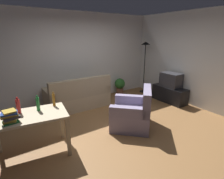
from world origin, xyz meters
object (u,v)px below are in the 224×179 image
tv (171,80)px  bottle_red (18,106)px  potted_plant (120,85)px  torchiere_lamp (145,53)px  book_stack (10,117)px  couch (78,97)px  tv_stand (169,94)px  armchair (133,113)px  bottle_green (38,104)px  desk (30,121)px  bottle_amber (54,100)px

tv → bottle_red: size_ratio=2.05×
tv → potted_plant: 1.75m
torchiere_lamp → book_stack: bearing=-158.6°
tv → bottle_red: bottle_red is taller
couch → tv_stand: (2.59, -1.15, -0.07)m
armchair → torchiere_lamp: bearing=175.9°
bottle_green → armchair: bearing=-8.6°
armchair → book_stack: bearing=-47.1°
book_stack → bottle_green: bearing=27.8°
tv → armchair: size_ratio=0.49×
bottle_green → book_stack: bearing=-152.2°
potted_plant → book_stack: book_stack is taller
torchiere_lamp → bottle_red: (-4.23, -1.42, -0.52)m
couch → potted_plant: size_ratio=3.09×
couch → tv_stand: couch is taller
desk → bottle_red: bottle_red is taller
bottle_green → book_stack: (-0.45, -0.24, -0.03)m
bottle_red → bottle_amber: bearing=0.0°
tv_stand → potted_plant: size_ratio=1.93×
desk → torchiere_lamp: bearing=28.6°
tv_stand → torchiere_lamp: 1.67m
torchiere_lamp → bottle_green: torchiere_lamp is taller
couch → bottle_amber: bottle_amber is taller
torchiere_lamp → bottle_red: bearing=-161.5°
book_stack → couch: bearing=43.1°
torchiere_lamp → book_stack: torchiere_lamp is taller
tv → bottle_amber: bearing=93.6°
book_stack → armchair: bearing=-1.4°
tv_stand → book_stack: size_ratio=4.17×
potted_plant → bottle_red: 3.79m
bottle_amber → tv: bearing=3.6°
tv_stand → armchair: (-1.99, -0.59, 0.08)m
bottle_green → desk: bearing=-152.4°
couch → bottle_amber: size_ratio=6.44×
armchair → desk: bearing=-51.2°
bottle_red → book_stack: size_ratio=1.11×
bottle_amber → torchiere_lamp: bearing=21.3°
couch → book_stack: bearing=43.1°
tv → bottle_green: 3.95m
bottle_red → bottle_amber: 0.59m
potted_plant → bottle_green: (-3.05, -1.75, 0.55)m
potted_plant → desk: bearing=-150.3°
torchiere_lamp → tv: bearing=-89.8°
potted_plant → armchair: bearing=-118.5°
torchiere_lamp → bottle_amber: bearing=-158.7°
armchair → book_stack: book_stack is taller
bottle_red → bottle_green: (0.30, -0.06, -0.01)m
armchair → book_stack: (-2.39, 0.06, 0.54)m
torchiere_lamp → armchair: size_ratio=1.47×
tv → bottle_amber: 3.66m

